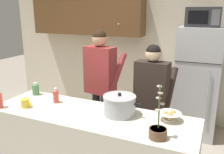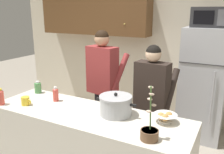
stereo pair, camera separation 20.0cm
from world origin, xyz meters
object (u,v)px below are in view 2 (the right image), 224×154
(refrigerator, at_px, (203,84))
(bottle_near_edge, at_px, (1,97))
(potted_orchid, at_px, (149,132))
(bread_bowl, at_px, (165,117))
(bottle_mid_counter, at_px, (56,94))
(person_by_sink, at_px, (152,94))
(bottle_far_corner, at_px, (38,87))
(cooking_pot, at_px, (116,105))
(person_near_pot, at_px, (103,76))
(coffee_mug, at_px, (26,101))
(microwave, at_px, (210,17))

(refrigerator, distance_m, bottle_near_edge, 2.81)
(potted_orchid, bearing_deg, bread_bowl, 86.37)
(bottle_near_edge, relative_size, bottle_mid_counter, 1.09)
(person_by_sink, bearing_deg, potted_orchid, -72.12)
(refrigerator, distance_m, bottle_far_corner, 2.41)
(person_by_sink, height_order, cooking_pot, person_by_sink)
(bread_bowl, relative_size, bottle_far_corner, 1.45)
(person_near_pot, height_order, person_by_sink, person_near_pot)
(refrigerator, bearing_deg, coffee_mug, -128.87)
(cooking_pot, distance_m, bottle_far_corner, 1.19)
(microwave, xyz_separation_m, bottle_mid_counter, (-1.39, -1.71, -0.84))
(cooking_pot, bearing_deg, bread_bowl, 7.12)
(refrigerator, height_order, bottle_near_edge, refrigerator)
(refrigerator, distance_m, bread_bowl, 1.69)
(bread_bowl, height_order, bottle_near_edge, bottle_near_edge)
(microwave, height_order, potted_orchid, microwave)
(bottle_near_edge, bearing_deg, person_near_pot, 60.03)
(bread_bowl, xyz_separation_m, potted_orchid, (-0.02, -0.37, 0.02))
(cooking_pot, height_order, bread_bowl, cooking_pot)
(microwave, distance_m, person_by_sink, 1.47)
(bread_bowl, xyz_separation_m, bottle_near_edge, (-1.74, -0.43, 0.04))
(person_by_sink, relative_size, potted_orchid, 3.39)
(refrigerator, distance_m, cooking_pot, 1.85)
(coffee_mug, height_order, bottle_far_corner, bottle_far_corner)
(microwave, bearing_deg, cooking_pot, -109.21)
(bottle_mid_counter, distance_m, potted_orchid, 1.30)
(bottle_mid_counter, bearing_deg, bread_bowl, 2.26)
(refrigerator, height_order, microwave, microwave)
(coffee_mug, height_order, potted_orchid, potted_orchid)
(bread_bowl, bearing_deg, refrigerator, 86.26)
(cooking_pot, height_order, bottle_mid_counter, cooking_pot)
(person_near_pot, xyz_separation_m, bread_bowl, (1.09, -0.71, -0.09))
(microwave, distance_m, bottle_mid_counter, 2.36)
(refrigerator, relative_size, bottle_far_corner, 11.01)
(bottle_mid_counter, xyz_separation_m, potted_orchid, (1.26, -0.32, -0.02))
(person_by_sink, xyz_separation_m, potted_orchid, (0.30, -0.94, 0.02))
(bread_bowl, bearing_deg, person_by_sink, 119.82)
(person_by_sink, distance_m, bread_bowl, 0.65)
(person_near_pot, xyz_separation_m, bottle_far_corner, (-0.58, -0.64, -0.07))
(refrigerator, distance_m, bottle_mid_counter, 2.23)
(person_near_pot, height_order, bottle_near_edge, person_near_pot)
(refrigerator, bearing_deg, person_near_pot, -140.77)
(refrigerator, xyz_separation_m, cooking_pot, (-0.60, -1.75, 0.17))
(person_by_sink, height_order, bottle_near_edge, person_by_sink)
(person_near_pot, relative_size, person_by_sink, 1.08)
(coffee_mug, bearing_deg, person_near_pot, 68.20)
(bottle_far_corner, bearing_deg, refrigerator, 42.20)
(bottle_far_corner, distance_m, potted_orchid, 1.71)
(bread_bowl, bearing_deg, microwave, 86.21)
(refrigerator, xyz_separation_m, bread_bowl, (-0.11, -1.69, 0.12))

